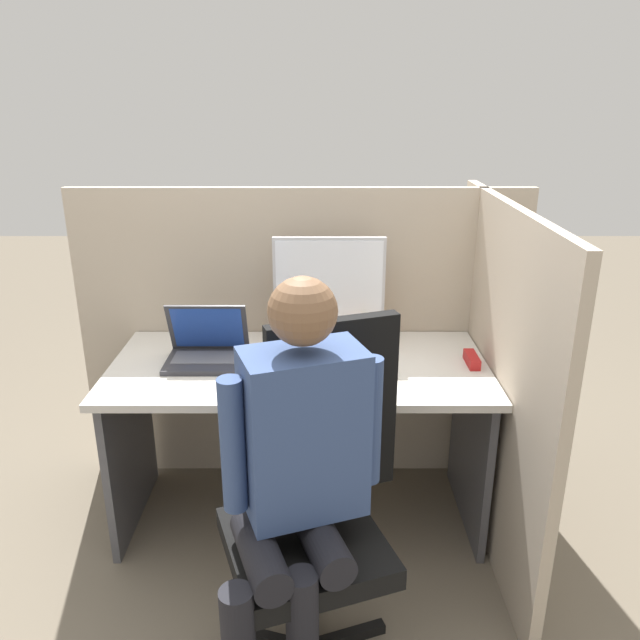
% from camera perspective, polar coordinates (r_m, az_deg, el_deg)
% --- Properties ---
extents(ground_plane, '(12.00, 12.00, 0.00)m').
position_cam_1_polar(ground_plane, '(2.59, -1.90, -22.13)').
color(ground_plane, '#665B4C').
extents(cubicle_panel_back, '(2.00, 0.05, 1.36)m').
position_cam_1_polar(cubicle_panel_back, '(2.85, -1.57, -1.66)').
color(cubicle_panel_back, tan).
rests_on(cubicle_panel_back, ground).
extents(cubicle_panel_right, '(0.04, 1.35, 1.36)m').
position_cam_1_polar(cubicle_panel_right, '(2.53, 15.98, -5.37)').
color(cubicle_panel_right, tan).
rests_on(cubicle_panel_right, ground).
extents(desk, '(1.50, 0.71, 0.72)m').
position_cam_1_polar(desk, '(2.56, -1.78, -7.58)').
color(desk, beige).
rests_on(desk, ground).
extents(paper_box, '(0.35, 0.25, 0.07)m').
position_cam_1_polar(paper_box, '(2.66, 0.92, -1.55)').
color(paper_box, orange).
rests_on(paper_box, desk).
extents(monitor, '(0.46, 0.17, 0.40)m').
position_cam_1_polar(monitor, '(2.58, 0.95, 3.37)').
color(monitor, '#B2B2B7').
rests_on(monitor, paper_box).
extents(laptop, '(0.32, 0.24, 0.24)m').
position_cam_1_polar(laptop, '(2.53, -10.17, -2.78)').
color(laptop, '#2D2D33').
rests_on(laptop, desk).
extents(mouse, '(0.06, 0.04, 0.04)m').
position_cam_1_polar(mouse, '(2.40, -5.37, -4.52)').
color(mouse, gray).
rests_on(mouse, desk).
extents(stapler, '(0.04, 0.13, 0.04)m').
position_cam_1_polar(stapler, '(2.54, 13.82, -3.54)').
color(stapler, '#A31919').
rests_on(stapler, desk).
extents(carrot_toy, '(0.04, 0.14, 0.04)m').
position_cam_1_polar(carrot_toy, '(2.27, 5.50, -5.99)').
color(carrot_toy, orange).
rests_on(carrot_toy, desk).
extents(office_chair, '(0.59, 0.63, 1.08)m').
position_cam_1_polar(office_chair, '(2.04, -0.16, -15.68)').
color(office_chair, black).
rests_on(office_chair, ground).
extents(person, '(0.46, 0.48, 1.29)m').
position_cam_1_polar(person, '(1.80, -1.98, -13.28)').
color(person, black).
rests_on(person, ground).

